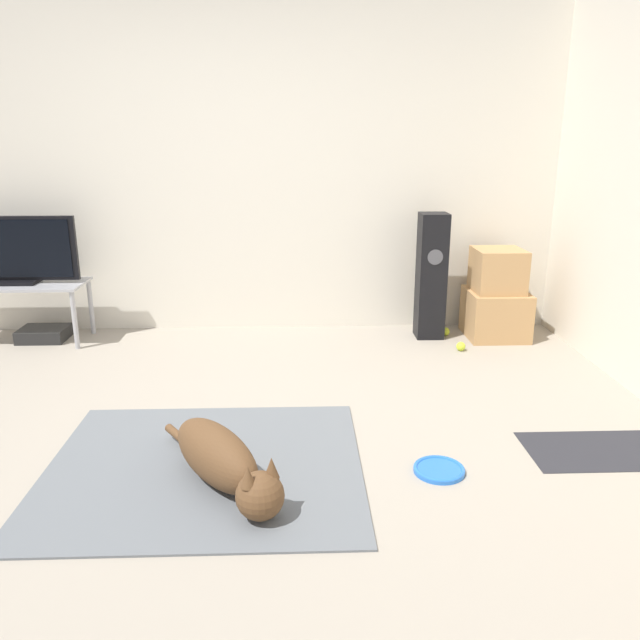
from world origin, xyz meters
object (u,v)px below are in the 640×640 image
Objects in this scene: cardboard_box_upper at (498,270)px; tv at (11,251)px; dog at (223,461)px; cardboard_box_lower at (496,314)px; tv_stand at (16,291)px; game_console at (44,334)px; tennis_ball_by_boxes at (445,331)px; floor_speaker at (431,276)px; tennis_ball_near_speaker at (461,346)px; frisbee at (439,470)px.

tv is at bearing 179.84° from cardboard_box_upper.
cardboard_box_upper is (1.85, 2.13, 0.39)m from dog.
cardboard_box_lower is 3.63m from tv_stand.
dog is 1.82× the size of cardboard_box_lower.
tennis_ball_by_boxes is at bearing -0.05° from game_console.
floor_speaker is 0.59m from tennis_ball_near_speaker.
tv_stand is (-3.12, -0.02, -0.08)m from floor_speaker.
dog is at bearing -130.94° from cardboard_box_upper.
tv_stand reaches higher than dog.
tennis_ball_near_speaker is at bearing -5.86° from tv_stand.
game_console is at bearing 179.39° from cardboard_box_upper.
cardboard_box_upper is 3.62m from tv_stand.
tennis_ball_by_boxes is (0.50, 2.06, 0.02)m from frisbee.
frisbee is 3.49m from tv.
cardboard_box_lower is 0.41m from tennis_ball_by_boxes.
tennis_ball_by_boxes is at bearing 4.81° from floor_speaker.
cardboard_box_lower is at bearing 48.93° from dog.
tennis_ball_near_speaker is at bearing -85.39° from tennis_ball_by_boxes.
dog is 3.49× the size of frisbee.
tennis_ball_by_boxes is at bearing 0.43° from tv.
cardboard_box_lower is at bearing -2.17° from floor_speaker.
tv reaches higher than cardboard_box_upper.
cardboard_box_lower is at bearing -4.72° from tennis_ball_by_boxes.
floor_speaker is at bearing -175.19° from tennis_ball_by_boxes.
cardboard_box_lower is 3.66m from tv.
frisbee is 2.12m from tennis_ball_by_boxes.
game_console is (-3.13, 0.37, 0.02)m from tennis_ball_near_speaker.
floor_speaker reaches higher than game_console.
floor_speaker is at bearing 79.82° from frisbee.
dog is 2.83m from tv.
tennis_ball_near_speaker is at bearing -5.91° from tv.
game_console is at bearing 126.68° from dog.
tennis_ball_by_boxes is at bearing 76.23° from frisbee.
cardboard_box_lower is 6.96× the size of tennis_ball_near_speaker.
tv is at bearing -169.83° from game_console.
tennis_ball_by_boxes is (1.49, 2.17, -0.10)m from dog.
frisbee is at bearing -36.53° from tv.
tv is 2.76× the size of game_console.
floor_speaker reaches higher than cardboard_box_upper.
cardboard_box_upper is at bearing -2.56° from floor_speaker.
cardboard_box_upper is at bearing -5.32° from tennis_ball_by_boxes.
tv_stand is at bearing -90.00° from tv.
floor_speaker is 0.47m from tennis_ball_by_boxes.
dog is 2.85m from cardboard_box_upper.
dog reaches higher than tennis_ball_by_boxes.
floor_speaker is 3.12m from tv.
tv_stand is 2.91× the size of game_console.
tv_stand is at bearing 129.53° from dog.
floor_speaker is 3.12m from tv_stand.
dog is at bearing -50.51° from tv.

